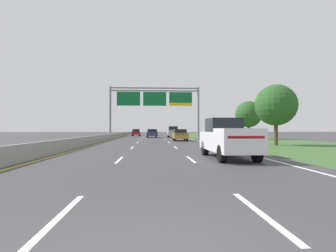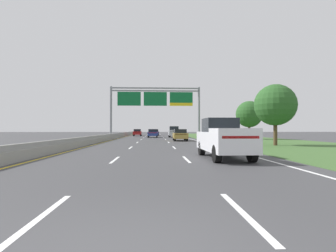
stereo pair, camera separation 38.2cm
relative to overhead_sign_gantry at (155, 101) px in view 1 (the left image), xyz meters
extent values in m
plane|color=#3D3D3F|center=(-0.30, -6.37, -6.19)|extent=(220.00, 220.00, 0.00)
cube|color=white|center=(-2.15, -39.87, -6.19)|extent=(0.14, 3.00, 0.01)
cube|color=white|center=(-2.15, -30.87, -6.19)|extent=(0.14, 3.00, 0.01)
cube|color=white|center=(-2.15, -21.87, -6.19)|extent=(0.14, 3.00, 0.01)
cube|color=white|center=(-2.15, -12.87, -6.19)|extent=(0.14, 3.00, 0.01)
cube|color=white|center=(-2.15, -3.87, -6.19)|extent=(0.14, 3.00, 0.01)
cube|color=white|center=(-2.15, 5.13, -6.19)|extent=(0.14, 3.00, 0.01)
cube|color=white|center=(-2.15, 14.13, -6.19)|extent=(0.14, 3.00, 0.01)
cube|color=white|center=(-2.15, 23.13, -6.19)|extent=(0.14, 3.00, 0.01)
cube|color=white|center=(-2.15, 32.13, -6.19)|extent=(0.14, 3.00, 0.01)
cube|color=white|center=(-2.15, 41.13, -6.19)|extent=(0.14, 3.00, 0.01)
cube|color=white|center=(1.55, -39.87, -6.19)|extent=(0.14, 3.00, 0.01)
cube|color=white|center=(1.55, -30.87, -6.19)|extent=(0.14, 3.00, 0.01)
cube|color=white|center=(1.55, -21.87, -6.19)|extent=(0.14, 3.00, 0.01)
cube|color=white|center=(1.55, -12.87, -6.19)|extent=(0.14, 3.00, 0.01)
cube|color=white|center=(1.55, -3.87, -6.19)|extent=(0.14, 3.00, 0.01)
cube|color=white|center=(1.55, 5.13, -6.19)|extent=(0.14, 3.00, 0.01)
cube|color=white|center=(1.55, 14.13, -6.19)|extent=(0.14, 3.00, 0.01)
cube|color=white|center=(1.55, 23.13, -6.19)|extent=(0.14, 3.00, 0.01)
cube|color=white|center=(1.55, 32.13, -6.19)|extent=(0.14, 3.00, 0.01)
cube|color=white|center=(1.55, 41.13, -6.19)|extent=(0.14, 3.00, 0.01)
cube|color=white|center=(5.60, -6.37, -6.19)|extent=(0.16, 106.00, 0.01)
cube|color=gold|center=(-6.20, -6.37, -6.19)|extent=(0.16, 106.00, 0.01)
cube|color=#3D602D|center=(13.65, -6.37, -6.18)|extent=(14.00, 110.00, 0.02)
cube|color=gray|center=(-6.90, -6.37, -5.92)|extent=(0.60, 110.00, 0.55)
cube|color=gray|center=(-6.90, -6.37, -5.49)|extent=(0.25, 110.00, 0.30)
cylinder|color=gray|center=(-7.35, 0.08, -1.86)|extent=(0.36, 0.36, 8.66)
cylinder|color=gray|center=(7.35, 0.08, -1.86)|extent=(0.36, 0.36, 8.66)
cube|color=gray|center=(0.00, 0.08, 2.24)|extent=(14.70, 0.24, 0.20)
cube|color=gray|center=(0.00, 0.08, 1.79)|extent=(14.70, 0.24, 0.20)
cube|color=#0C602D|center=(-4.33, -0.10, 0.42)|extent=(3.83, 0.12, 2.29)
cube|color=#0C602D|center=(0.00, -0.10, 0.42)|extent=(3.83, 0.12, 2.29)
cube|color=#0C602D|center=(4.33, -0.10, 0.67)|extent=(3.83, 0.12, 1.79)
cube|color=yellow|center=(4.33, -0.10, -0.47)|extent=(3.83, 0.12, 0.50)
cube|color=silver|center=(3.62, -30.49, -5.27)|extent=(2.10, 5.44, 1.00)
cube|color=black|center=(3.61, -29.64, -4.38)|extent=(1.76, 1.93, 0.78)
cube|color=#B21414|center=(3.67, -33.15, -4.97)|extent=(1.68, 0.11, 0.12)
cube|color=silver|center=(3.66, -32.22, -4.67)|extent=(2.04, 1.98, 0.20)
cylinder|color=black|center=(2.74, -28.67, -5.77)|extent=(0.32, 0.85, 0.84)
cylinder|color=black|center=(4.44, -28.64, -5.77)|extent=(0.32, 0.85, 0.84)
cylinder|color=black|center=(2.81, -32.34, -5.77)|extent=(0.32, 0.85, 0.84)
cylinder|color=black|center=(4.51, -32.31, -5.77)|extent=(0.32, 0.85, 0.84)
cube|color=#B2B5BA|center=(3.56, 6.90, -5.29)|extent=(1.92, 4.71, 1.05)
cube|color=black|center=(3.56, 6.75, -4.42)|extent=(1.65, 3.01, 0.68)
cube|color=#B21414|center=(3.55, 4.59, -4.97)|extent=(1.60, 0.09, 0.12)
cylinder|color=black|center=(2.75, 8.50, -5.81)|extent=(0.26, 0.76, 0.76)
cylinder|color=black|center=(4.39, 8.49, -5.81)|extent=(0.26, 0.76, 0.76)
cylinder|color=black|center=(2.73, 5.30, -5.81)|extent=(0.26, 0.76, 0.76)
cylinder|color=black|center=(4.37, 5.30, -5.81)|extent=(0.26, 0.76, 0.76)
cube|color=maroon|center=(-4.06, 17.20, -5.50)|extent=(1.86, 4.41, 0.72)
cube|color=black|center=(-4.06, 17.15, -4.88)|extent=(1.58, 2.31, 0.52)
cube|color=#B21414|center=(-4.05, 15.04, -5.29)|extent=(1.53, 0.09, 0.12)
cylinder|color=black|center=(-4.88, 18.69, -5.86)|extent=(0.23, 0.66, 0.66)
cylinder|color=black|center=(-3.28, 18.70, -5.86)|extent=(0.23, 0.66, 0.66)
cylinder|color=black|center=(-4.85, 15.70, -5.86)|extent=(0.23, 0.66, 0.66)
cylinder|color=black|center=(-3.25, 15.71, -5.86)|extent=(0.23, 0.66, 0.66)
cube|color=#161E47|center=(-0.06, 19.75, -5.50)|extent=(1.86, 4.42, 0.72)
cube|color=black|center=(-0.06, 19.70, -4.88)|extent=(1.58, 2.31, 0.52)
cube|color=#B21414|center=(-0.04, 17.59, -5.29)|extent=(1.53, 0.09, 0.12)
cylinder|color=black|center=(-0.87, 21.24, -5.86)|extent=(0.23, 0.66, 0.66)
cylinder|color=black|center=(0.73, 21.25, -5.86)|extent=(0.23, 0.66, 0.66)
cylinder|color=black|center=(-0.85, 18.25, -5.86)|extent=(0.23, 0.66, 0.66)
cylinder|color=black|center=(0.75, 18.26, -5.86)|extent=(0.23, 0.66, 0.66)
cube|color=#A38438|center=(3.33, -8.58, -5.50)|extent=(1.90, 4.43, 0.72)
cube|color=black|center=(3.33, -8.63, -4.88)|extent=(1.61, 2.33, 0.52)
cube|color=#B21414|center=(3.29, -10.74, -5.29)|extent=(1.53, 0.11, 0.12)
cylinder|color=black|center=(2.56, -7.07, -5.86)|extent=(0.23, 0.66, 0.66)
cylinder|color=black|center=(4.16, -7.10, -5.86)|extent=(0.23, 0.66, 0.66)
cylinder|color=black|center=(2.50, -10.06, -5.86)|extent=(0.23, 0.66, 0.66)
cylinder|color=black|center=(4.10, -10.09, -5.86)|extent=(0.23, 0.66, 0.66)
cube|color=navy|center=(-0.47, 6.18, -5.50)|extent=(1.87, 4.42, 0.72)
cube|color=black|center=(-0.48, 6.13, -4.88)|extent=(1.59, 2.32, 0.52)
cube|color=#B21414|center=(-0.50, 4.02, -5.29)|extent=(1.53, 0.10, 0.12)
cylinder|color=black|center=(-1.26, 7.69, -5.86)|extent=(0.23, 0.66, 0.66)
cylinder|color=black|center=(0.34, 7.67, -5.86)|extent=(0.23, 0.66, 0.66)
cylinder|color=black|center=(-1.29, 4.70, -5.86)|extent=(0.23, 0.66, 0.66)
cylinder|color=black|center=(0.31, 4.68, -5.86)|extent=(0.23, 0.66, 0.66)
cylinder|color=#4C3823|center=(11.52, -19.48, -5.03)|extent=(0.36, 0.36, 2.32)
sphere|color=#285623|center=(11.52, -19.48, -2.28)|extent=(3.99, 3.99, 3.99)
cylinder|color=#4C3823|center=(14.52, -3.94, -5.06)|extent=(0.36, 0.36, 2.25)
sphere|color=#285623|center=(14.52, -3.94, -2.31)|extent=(4.08, 4.08, 4.08)
camera|label=1|loc=(-0.49, -44.82, -4.61)|focal=28.78mm
camera|label=2|loc=(-0.11, -44.84, -4.61)|focal=28.78mm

